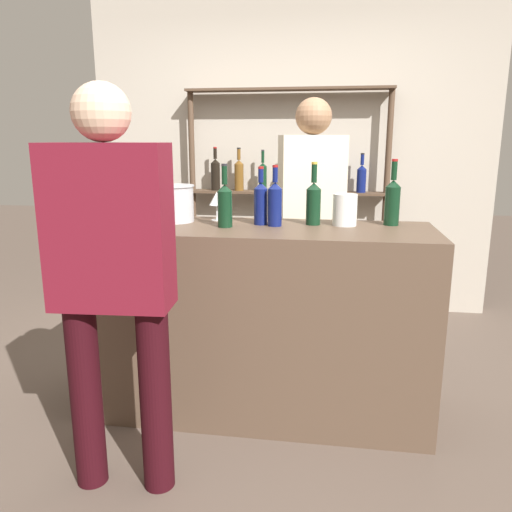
{
  "coord_description": "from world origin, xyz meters",
  "views": [
    {
      "loc": [
        0.39,
        -2.54,
        1.48
      ],
      "look_at": [
        0.0,
        0.0,
        0.88
      ],
      "focal_mm": 35.0,
      "sensor_mm": 36.0,
      "label": 1
    }
  ],
  "objects_px": {
    "counter_bottle_2": "(225,204)",
    "counter_bottle_1": "(124,197)",
    "counter_bottle_0": "(261,202)",
    "counter_bottle_3": "(313,202)",
    "cork_jar": "(345,210)",
    "server_behind_counter": "(311,210)",
    "wine_glass": "(217,199)",
    "customer_left": "(112,267)",
    "ice_bucket": "(174,203)",
    "counter_bottle_5": "(275,203)",
    "counter_bottle_4": "(392,201)"
  },
  "relations": [
    {
      "from": "counter_bottle_2",
      "to": "counter_bottle_4",
      "type": "bearing_deg",
      "value": 12.7
    },
    {
      "from": "counter_bottle_0",
      "to": "counter_bottle_2",
      "type": "distance_m",
      "value": 0.2
    },
    {
      "from": "ice_bucket",
      "to": "counter_bottle_4",
      "type": "bearing_deg",
      "value": 3.08
    },
    {
      "from": "counter_bottle_1",
      "to": "ice_bucket",
      "type": "height_order",
      "value": "counter_bottle_1"
    },
    {
      "from": "counter_bottle_4",
      "to": "customer_left",
      "type": "relative_size",
      "value": 0.21
    },
    {
      "from": "counter_bottle_2",
      "to": "server_behind_counter",
      "type": "xyz_separation_m",
      "value": [
        0.42,
        0.72,
        -0.12
      ]
    },
    {
      "from": "server_behind_counter",
      "to": "cork_jar",
      "type": "bearing_deg",
      "value": 2.25
    },
    {
      "from": "cork_jar",
      "to": "server_behind_counter",
      "type": "relative_size",
      "value": 0.1
    },
    {
      "from": "counter_bottle_2",
      "to": "counter_bottle_1",
      "type": "bearing_deg",
      "value": 173.18
    },
    {
      "from": "counter_bottle_4",
      "to": "customer_left",
      "type": "bearing_deg",
      "value": -142.76
    },
    {
      "from": "counter_bottle_1",
      "to": "cork_jar",
      "type": "distance_m",
      "value": 1.2
    },
    {
      "from": "wine_glass",
      "to": "counter_bottle_1",
      "type": "bearing_deg",
      "value": -164.06
    },
    {
      "from": "counter_bottle_1",
      "to": "counter_bottle_5",
      "type": "relative_size",
      "value": 1.1
    },
    {
      "from": "wine_glass",
      "to": "customer_left",
      "type": "height_order",
      "value": "customer_left"
    },
    {
      "from": "counter_bottle_4",
      "to": "counter_bottle_5",
      "type": "distance_m",
      "value": 0.62
    },
    {
      "from": "counter_bottle_3",
      "to": "cork_jar",
      "type": "height_order",
      "value": "counter_bottle_3"
    },
    {
      "from": "counter_bottle_2",
      "to": "server_behind_counter",
      "type": "height_order",
      "value": "server_behind_counter"
    },
    {
      "from": "counter_bottle_3",
      "to": "server_behind_counter",
      "type": "xyz_separation_m",
      "value": [
        -0.03,
        0.57,
        -0.12
      ]
    },
    {
      "from": "ice_bucket",
      "to": "server_behind_counter",
      "type": "distance_m",
      "value": 0.94
    },
    {
      "from": "counter_bottle_5",
      "to": "server_behind_counter",
      "type": "xyz_separation_m",
      "value": [
        0.16,
        0.65,
        -0.12
      ]
    },
    {
      "from": "wine_glass",
      "to": "counter_bottle_2",
      "type": "bearing_deg",
      "value": -66.09
    },
    {
      "from": "server_behind_counter",
      "to": "customer_left",
      "type": "bearing_deg",
      "value": -44.28
    },
    {
      "from": "counter_bottle_0",
      "to": "counter_bottle_5",
      "type": "relative_size",
      "value": 0.97
    },
    {
      "from": "counter_bottle_0",
      "to": "wine_glass",
      "type": "distance_m",
      "value": 0.28
    },
    {
      "from": "counter_bottle_3",
      "to": "counter_bottle_4",
      "type": "height_order",
      "value": "counter_bottle_4"
    },
    {
      "from": "ice_bucket",
      "to": "server_behind_counter",
      "type": "relative_size",
      "value": 0.13
    },
    {
      "from": "counter_bottle_2",
      "to": "counter_bottle_3",
      "type": "xyz_separation_m",
      "value": [
        0.45,
        0.15,
        0.0
      ]
    },
    {
      "from": "counter_bottle_2",
      "to": "wine_glass",
      "type": "height_order",
      "value": "counter_bottle_2"
    },
    {
      "from": "counter_bottle_0",
      "to": "counter_bottle_1",
      "type": "distance_m",
      "value": 0.75
    },
    {
      "from": "counter_bottle_2",
      "to": "customer_left",
      "type": "xyz_separation_m",
      "value": [
        -0.31,
        -0.7,
        -0.17
      ]
    },
    {
      "from": "counter_bottle_5",
      "to": "customer_left",
      "type": "bearing_deg",
      "value": -126.27
    },
    {
      "from": "counter_bottle_4",
      "to": "counter_bottle_2",
      "type": "bearing_deg",
      "value": -167.3
    },
    {
      "from": "wine_glass",
      "to": "cork_jar",
      "type": "height_order",
      "value": "cork_jar"
    },
    {
      "from": "counter_bottle_4",
      "to": "ice_bucket",
      "type": "bearing_deg",
      "value": -176.92
    },
    {
      "from": "counter_bottle_3",
      "to": "wine_glass",
      "type": "xyz_separation_m",
      "value": [
        -0.54,
        0.06,
        -0.0
      ]
    },
    {
      "from": "cork_jar",
      "to": "customer_left",
      "type": "xyz_separation_m",
      "value": [
        -0.93,
        -0.85,
        -0.13
      ]
    },
    {
      "from": "counter_bottle_3",
      "to": "ice_bucket",
      "type": "relative_size",
      "value": 1.47
    },
    {
      "from": "counter_bottle_5",
      "to": "counter_bottle_4",
      "type": "bearing_deg",
      "value": 11.43
    },
    {
      "from": "server_behind_counter",
      "to": "customer_left",
      "type": "xyz_separation_m",
      "value": [
        -0.73,
        -1.42,
        -0.05
      ]
    },
    {
      "from": "counter_bottle_0",
      "to": "cork_jar",
      "type": "relative_size",
      "value": 1.85
    },
    {
      "from": "counter_bottle_2",
      "to": "cork_jar",
      "type": "relative_size",
      "value": 1.95
    },
    {
      "from": "counter_bottle_2",
      "to": "counter_bottle_5",
      "type": "distance_m",
      "value": 0.26
    },
    {
      "from": "counter_bottle_1",
      "to": "ice_bucket",
      "type": "bearing_deg",
      "value": 13.25
    },
    {
      "from": "counter_bottle_3",
      "to": "server_behind_counter",
      "type": "height_order",
      "value": "server_behind_counter"
    },
    {
      "from": "ice_bucket",
      "to": "cork_jar",
      "type": "relative_size",
      "value": 1.36
    },
    {
      "from": "wine_glass",
      "to": "server_behind_counter",
      "type": "height_order",
      "value": "server_behind_counter"
    },
    {
      "from": "wine_glass",
      "to": "customer_left",
      "type": "xyz_separation_m",
      "value": [
        -0.22,
        -0.91,
        -0.17
      ]
    },
    {
      "from": "ice_bucket",
      "to": "counter_bottle_5",
      "type": "bearing_deg",
      "value": -6.04
    },
    {
      "from": "counter_bottle_0",
      "to": "customer_left",
      "type": "relative_size",
      "value": 0.18
    },
    {
      "from": "cork_jar",
      "to": "server_behind_counter",
      "type": "bearing_deg",
      "value": 109.32
    }
  ]
}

